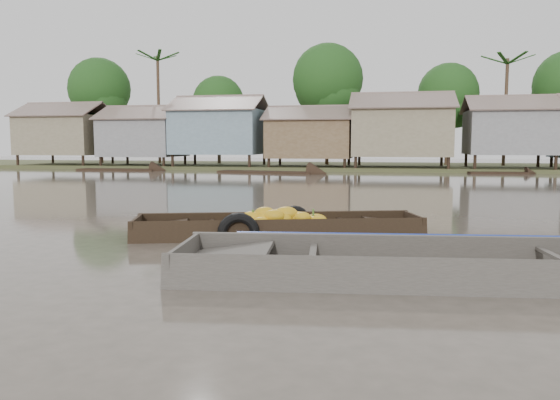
# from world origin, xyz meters

# --- Properties ---
(ground) EXTENTS (120.00, 120.00, 0.00)m
(ground) POSITION_xyz_m (0.00, 0.00, 0.00)
(ground) COLOR #4D463B
(ground) RESTS_ON ground
(riverbank) EXTENTS (120.00, 12.47, 10.22)m
(riverbank) POSITION_xyz_m (3.03, 31.86, 3.07)
(riverbank) COLOR #384723
(riverbank) RESTS_ON ground
(banana_boat) EXTENTS (6.06, 3.03, 0.85)m
(banana_boat) POSITION_xyz_m (-0.65, 1.77, 0.17)
(banana_boat) COLOR black
(banana_boat) RESTS_ON ground
(viewer_boat) EXTENTS (7.59, 2.73, 0.60)m
(viewer_boat) POSITION_xyz_m (2.32, -1.24, 0.06)
(viewer_boat) COLOR #413D37
(viewer_boat) RESTS_ON ground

